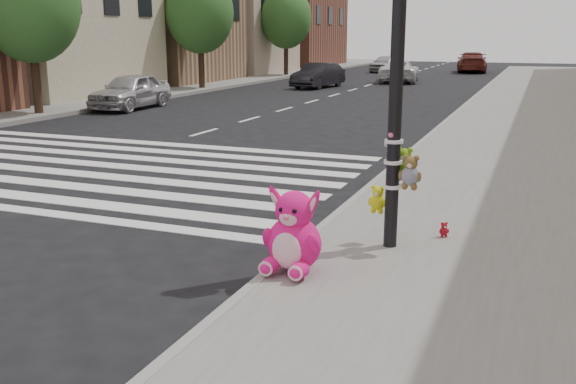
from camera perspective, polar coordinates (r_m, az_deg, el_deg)
The scene contains 18 objects.
ground at distance 7.51m, azimuth -14.20°, elevation -7.42°, with size 120.00×120.00×0.00m, color black.
sidewalk_near at distance 15.86m, azimuth 24.21°, elevation 3.22°, with size 7.00×80.00×0.14m, color slate.
sidewalk_far at distance 31.25m, azimuth -13.17°, elevation 8.75°, with size 6.00×80.00×0.14m, color slate.
curb_edge at distance 16.06m, azimuth 11.84°, elevation 4.26°, with size 0.12×80.00×0.15m, color gray.
crosswalk at distance 14.14m, azimuth -16.89°, elevation 2.41°, with size 11.00×6.00×0.01m, color silver, non-canonical shape.
bld_far_c at distance 37.28m, azimuth -10.75°, elevation 15.69°, with size 6.00×8.00×8.00m, color #A77F59.
bld_far_e at distance 55.28m, azimuth 0.70°, elevation 15.78°, with size 6.00×10.00×9.00m, color brown.
signal_pole at distance 7.66m, azimuth 9.70°, elevation 7.02°, with size 0.68×0.50×4.00m.
tree_far_a at distance 22.68m, azimuth -22.04°, elevation 15.38°, with size 3.20×3.20×5.44m.
tree_far_b at distance 31.64m, azimuth -7.85°, elevation 15.53°, with size 3.20×3.20×5.44m.
tree_far_c at distance 41.59m, azimuth -0.18°, elevation 15.23°, with size 3.20×3.20×5.44m.
pink_bunny at distance 6.98m, azimuth 0.47°, elevation -4.00°, with size 0.67×0.70×0.95m.
red_teddy at distance 8.45m, azimuth 13.69°, elevation -3.26°, with size 0.14×0.09×0.20m, color #A3101E, non-canonical shape.
car_silver_far at distance 24.31m, azimuth -13.83°, elevation 8.71°, with size 1.53×3.80×1.30m, color silver.
car_dark_far at distance 33.09m, azimuth 2.70°, elevation 10.31°, with size 1.31×3.77×1.24m, color black.
car_white_near at distance 37.52m, azimuth 9.86°, elevation 10.54°, with size 2.04×4.42×1.23m, color silver.
car_maroon_near at distance 48.31m, azimuth 16.01°, elevation 11.03°, with size 1.99×4.89×1.42m, color maroon.
car_silver_deep at distance 47.27m, azimuth 8.63°, elevation 11.23°, with size 1.43×3.57×1.22m, color #ACADB1.
Camera 1 is at (4.19, -5.63, 2.67)m, focal length 40.00 mm.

